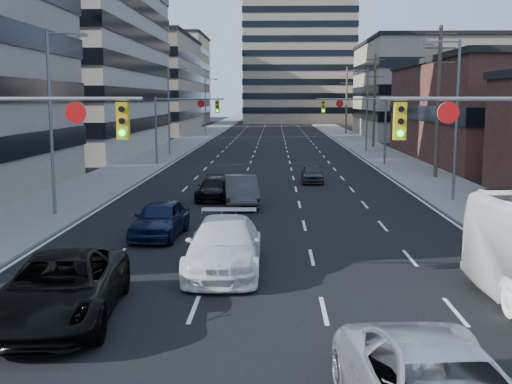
% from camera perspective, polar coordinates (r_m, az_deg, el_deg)
% --- Properties ---
extents(road_surface, '(18.00, 300.00, 0.02)m').
position_cam_1_polar(road_surface, '(141.18, 1.53, 5.91)').
color(road_surface, black).
rests_on(road_surface, ground).
extents(sidewalk_left, '(5.00, 300.00, 0.15)m').
position_cam_1_polar(sidewalk_left, '(141.68, -3.15, 5.94)').
color(sidewalk_left, slate).
rests_on(sidewalk_left, ground).
extents(sidewalk_right, '(5.00, 300.00, 0.15)m').
position_cam_1_polar(sidewalk_right, '(141.61, 6.21, 5.90)').
color(sidewalk_right, slate).
rests_on(sidewalk_right, ground).
extents(office_left_mid, '(26.00, 34.00, 28.00)m').
position_cam_1_polar(office_left_mid, '(76.61, -19.91, 13.93)').
color(office_left_mid, '#ADA089').
rests_on(office_left_mid, ground).
extents(office_left_far, '(20.00, 30.00, 16.00)m').
position_cam_1_polar(office_left_far, '(113.73, -10.85, 9.23)').
color(office_left_far, gray).
rests_on(office_left_far, ground).
extents(office_right_far, '(22.00, 28.00, 14.00)m').
position_cam_1_polar(office_right_far, '(102.07, 15.81, 8.63)').
color(office_right_far, gray).
rests_on(office_right_far, ground).
extents(apartment_tower, '(26.00, 26.00, 58.00)m').
position_cam_1_polar(apartment_tower, '(162.82, 3.79, 16.44)').
color(apartment_tower, gray).
rests_on(apartment_tower, ground).
extents(bg_block_left, '(24.00, 24.00, 20.00)m').
position_cam_1_polar(bg_block_left, '(153.77, -9.09, 9.73)').
color(bg_block_left, '#ADA089').
rests_on(bg_block_left, ground).
extents(bg_block_right, '(22.00, 22.00, 12.00)m').
position_cam_1_polar(bg_block_right, '(144.55, 14.46, 8.09)').
color(bg_block_right, gray).
rests_on(bg_block_right, ground).
extents(signal_near_left, '(6.59, 0.33, 6.00)m').
position_cam_1_polar(signal_near_left, '(20.67, -20.77, 3.66)').
color(signal_near_left, slate).
rests_on(signal_near_left, ground).
extents(signal_far_left, '(6.09, 0.33, 6.00)m').
position_cam_1_polar(signal_far_left, '(56.66, -6.58, 6.70)').
color(signal_far_left, slate).
rests_on(signal_far_left, ground).
extents(signal_far_right, '(6.09, 0.33, 6.00)m').
position_cam_1_polar(signal_far_right, '(56.54, 9.13, 6.65)').
color(signal_far_right, slate).
rests_on(signal_far_right, ground).
extents(utility_pole_block, '(2.20, 0.28, 11.00)m').
position_cam_1_polar(utility_pole_block, '(48.51, 15.89, 7.93)').
color(utility_pole_block, '#4C3D2D').
rests_on(utility_pole_block, ground).
extents(utility_pole_midblock, '(2.20, 0.28, 11.00)m').
position_cam_1_polar(utility_pole_midblock, '(77.95, 10.49, 8.12)').
color(utility_pole_midblock, '#4C3D2D').
rests_on(utility_pole_midblock, ground).
extents(utility_pole_distant, '(2.20, 0.28, 11.00)m').
position_cam_1_polar(utility_pole_distant, '(107.70, 8.05, 8.17)').
color(utility_pole_distant, '#4C3D2D').
rests_on(utility_pole_distant, ground).
extents(streetlight_left_near, '(2.03, 0.22, 9.00)m').
position_cam_1_polar(streetlight_left_near, '(32.88, -17.55, 6.59)').
color(streetlight_left_near, slate).
rests_on(streetlight_left_near, ground).
extents(streetlight_left_mid, '(2.03, 0.22, 9.00)m').
position_cam_1_polar(streetlight_left_mid, '(66.93, -7.63, 7.56)').
color(streetlight_left_mid, slate).
rests_on(streetlight_left_mid, ground).
extents(streetlight_left_far, '(2.03, 0.22, 9.00)m').
position_cam_1_polar(streetlight_left_far, '(101.63, -4.43, 7.82)').
color(streetlight_left_far, slate).
rests_on(streetlight_left_far, ground).
extents(streetlight_right_near, '(2.03, 0.22, 9.00)m').
position_cam_1_polar(streetlight_right_near, '(37.40, 17.18, 6.76)').
color(streetlight_right_near, slate).
rests_on(streetlight_right_near, ground).
extents(streetlight_right_far, '(2.03, 0.22, 9.00)m').
position_cam_1_polar(streetlight_right_far, '(71.75, 9.72, 7.55)').
color(streetlight_right_far, slate).
rests_on(streetlight_right_far, ground).
extents(black_pickup, '(3.42, 6.52, 1.75)m').
position_cam_1_polar(black_pickup, '(17.79, -17.01, -8.16)').
color(black_pickup, black).
rests_on(black_pickup, ground).
extents(white_van, '(2.53, 6.07, 1.75)m').
position_cam_1_polar(white_van, '(21.76, -2.85, -4.80)').
color(white_van, white).
rests_on(white_van, ground).
extents(sedan_blue, '(2.22, 4.74, 1.57)m').
position_cam_1_polar(sedan_blue, '(27.37, -8.52, -2.37)').
color(sedan_blue, black).
rests_on(sedan_blue, ground).
extents(sedan_grey_center, '(2.26, 5.17, 1.65)m').
position_cam_1_polar(sedan_grey_center, '(34.85, -1.32, 0.07)').
color(sedan_grey_center, '#313134').
rests_on(sedan_grey_center, ground).
extents(sedan_black_far, '(2.02, 4.48, 1.27)m').
position_cam_1_polar(sedan_black_far, '(37.35, -3.74, 0.31)').
color(sedan_black_far, black).
rests_on(sedan_black_far, ground).
extents(sedan_grey_right, '(1.57, 3.78, 1.28)m').
position_cam_1_polar(sedan_grey_right, '(44.87, 5.02, 1.64)').
color(sedan_grey_right, '#313133').
rests_on(sedan_grey_right, ground).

